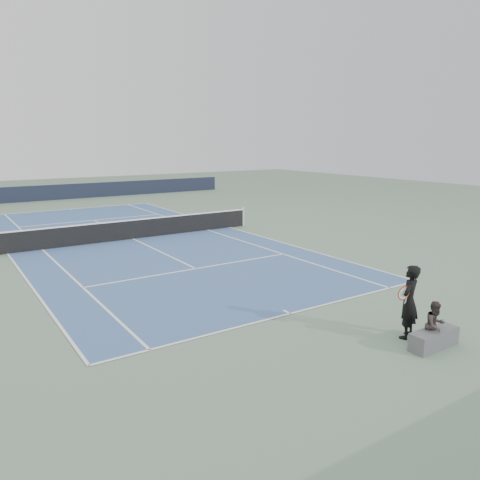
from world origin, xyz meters
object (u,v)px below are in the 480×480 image
tennis_net (133,229)px  tennis_player (409,302)px  spectator_bench (434,332)px  tennis_ball (419,349)px

tennis_net → tennis_player: 14.69m
tennis_net → spectator_bench: size_ratio=9.44×
tennis_net → tennis_player: size_ratio=7.16×
spectator_bench → tennis_ball: bearing=169.2°
tennis_net → tennis_ball: (0.97, -15.25, -0.47)m
tennis_player → tennis_ball: tennis_player is taller
tennis_ball → tennis_net: bearing=93.7°
tennis_ball → spectator_bench: size_ratio=0.05×
tennis_net → tennis_ball: tennis_net is taller
tennis_net → spectator_bench: spectator_bench is taller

